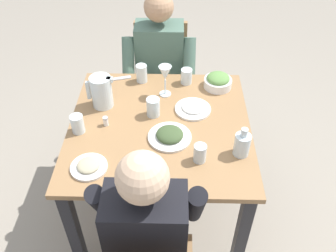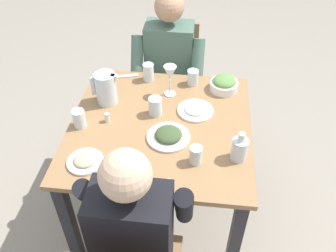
{
  "view_description": "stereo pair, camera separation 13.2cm",
  "coord_description": "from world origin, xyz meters",
  "px_view_note": "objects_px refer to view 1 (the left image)",
  "views": [
    {
      "loc": [
        -0.08,
        1.48,
        2.04
      ],
      "look_at": [
        -0.05,
        0.03,
        0.75
      ],
      "focal_mm": 38.73,
      "sensor_mm": 36.0,
      "label": 1
    },
    {
      "loc": [
        -0.21,
        1.47,
        2.04
      ],
      "look_at": [
        -0.05,
        0.03,
        0.75
      ],
      "focal_mm": 38.73,
      "sensor_mm": 36.0,
      "label": 2
    }
  ],
  "objects_px": {
    "salt_shaker": "(106,121)",
    "water_glass_center": "(142,73)",
    "dining_table": "(160,139)",
    "water_glass_near_left": "(78,124)",
    "plate_yoghurt": "(193,108)",
    "wine_glass": "(165,75)",
    "salad_bowl": "(218,81)",
    "oil_carafe": "(242,145)",
    "plate_dolmas": "(170,135)",
    "water_pitcher": "(102,92)",
    "plate_beans": "(89,166)",
    "water_glass_near_right": "(200,153)",
    "water_glass_by_pitcher": "(153,107)",
    "diner_near": "(159,74)",
    "diner_far": "(149,226)",
    "water_glass_far_left": "(186,76)",
    "chair_near": "(161,76)"
  },
  "relations": [
    {
      "from": "water_glass_by_pitcher",
      "to": "wine_glass",
      "type": "height_order",
      "value": "wine_glass"
    },
    {
      "from": "diner_far",
      "to": "salad_bowl",
      "type": "xyz_separation_m",
      "value": [
        -0.37,
        -0.96,
        0.11
      ]
    },
    {
      "from": "diner_far",
      "to": "water_pitcher",
      "type": "relative_size",
      "value": 6.27
    },
    {
      "from": "water_glass_near_right",
      "to": "water_glass_near_left",
      "type": "xyz_separation_m",
      "value": [
        0.64,
        -0.2,
        0.0
      ]
    },
    {
      "from": "dining_table",
      "to": "plate_dolmas",
      "type": "relative_size",
      "value": 4.32
    },
    {
      "from": "dining_table",
      "to": "oil_carafe",
      "type": "distance_m",
      "value": 0.49
    },
    {
      "from": "plate_beans",
      "to": "water_glass_far_left",
      "type": "relative_size",
      "value": 1.86
    },
    {
      "from": "plate_beans",
      "to": "water_glass_near_right",
      "type": "relative_size",
      "value": 1.85
    },
    {
      "from": "chair_near",
      "to": "water_glass_by_pitcher",
      "type": "relative_size",
      "value": 8.27
    },
    {
      "from": "diner_far",
      "to": "oil_carafe",
      "type": "height_order",
      "value": "diner_far"
    },
    {
      "from": "water_glass_near_left",
      "to": "wine_glass",
      "type": "bearing_deg",
      "value": -143.0
    },
    {
      "from": "salt_shaker",
      "to": "plate_beans",
      "type": "bearing_deg",
      "value": 83.62
    },
    {
      "from": "salad_bowl",
      "to": "plate_beans",
      "type": "bearing_deg",
      "value": 45.67
    },
    {
      "from": "plate_dolmas",
      "to": "oil_carafe",
      "type": "distance_m",
      "value": 0.38
    },
    {
      "from": "water_pitcher",
      "to": "chair_near",
      "type": "bearing_deg",
      "value": -115.81
    },
    {
      "from": "water_pitcher",
      "to": "water_glass_center",
      "type": "relative_size",
      "value": 1.68
    },
    {
      "from": "water_glass_center",
      "to": "oil_carafe",
      "type": "relative_size",
      "value": 0.69
    },
    {
      "from": "water_glass_far_left",
      "to": "salt_shaker",
      "type": "height_order",
      "value": "water_glass_far_left"
    },
    {
      "from": "water_pitcher",
      "to": "plate_yoghurt",
      "type": "distance_m",
      "value": 0.53
    },
    {
      "from": "water_glass_near_right",
      "to": "water_glass_far_left",
      "type": "xyz_separation_m",
      "value": [
        0.06,
        -0.66,
        -0.0
      ]
    },
    {
      "from": "diner_far",
      "to": "salad_bowl",
      "type": "bearing_deg",
      "value": -111.09
    },
    {
      "from": "wine_glass",
      "to": "oil_carafe",
      "type": "height_order",
      "value": "wine_glass"
    },
    {
      "from": "dining_table",
      "to": "water_glass_near_left",
      "type": "xyz_separation_m",
      "value": [
        0.43,
        0.06,
        0.16
      ]
    },
    {
      "from": "water_glass_near_right",
      "to": "water_glass_near_left",
      "type": "relative_size",
      "value": 0.94
    },
    {
      "from": "dining_table",
      "to": "water_glass_far_left",
      "type": "distance_m",
      "value": 0.46
    },
    {
      "from": "dining_table",
      "to": "chair_near",
      "type": "distance_m",
      "value": 0.81
    },
    {
      "from": "plate_yoghurt",
      "to": "water_glass_far_left",
      "type": "xyz_separation_m",
      "value": [
        0.03,
        -0.27,
        0.03
      ]
    },
    {
      "from": "diner_near",
      "to": "water_pitcher",
      "type": "relative_size",
      "value": 6.27
    },
    {
      "from": "diner_near",
      "to": "water_pitcher",
      "type": "bearing_deg",
      "value": 54.46
    },
    {
      "from": "water_glass_by_pitcher",
      "to": "wine_glass",
      "type": "relative_size",
      "value": 0.55
    },
    {
      "from": "water_glass_far_left",
      "to": "diner_near",
      "type": "bearing_deg",
      "value": -47.21
    },
    {
      "from": "plate_dolmas",
      "to": "oil_carafe",
      "type": "bearing_deg",
      "value": 163.8
    },
    {
      "from": "plate_beans",
      "to": "water_glass_near_right",
      "type": "xyz_separation_m",
      "value": [
        -0.53,
        -0.07,
        0.03
      ]
    },
    {
      "from": "plate_yoghurt",
      "to": "wine_glass",
      "type": "xyz_separation_m",
      "value": [
        0.16,
        -0.15,
        0.13
      ]
    },
    {
      "from": "water_pitcher",
      "to": "water_glass_near_left",
      "type": "bearing_deg",
      "value": 67.29
    },
    {
      "from": "water_glass_near_left",
      "to": "oil_carafe",
      "type": "height_order",
      "value": "oil_carafe"
    },
    {
      "from": "plate_yoghurt",
      "to": "water_glass_near_right",
      "type": "distance_m",
      "value": 0.39
    },
    {
      "from": "dining_table",
      "to": "water_glass_by_pitcher",
      "type": "bearing_deg",
      "value": -65.35
    },
    {
      "from": "water_glass_far_left",
      "to": "water_pitcher",
      "type": "bearing_deg",
      "value": 25.95
    },
    {
      "from": "salt_shaker",
      "to": "water_glass_center",
      "type": "bearing_deg",
      "value": -111.11
    },
    {
      "from": "diner_far",
      "to": "wine_glass",
      "type": "distance_m",
      "value": 0.9
    },
    {
      "from": "diner_far",
      "to": "water_glass_far_left",
      "type": "relative_size",
      "value": 12.37
    },
    {
      "from": "salad_bowl",
      "to": "oil_carafe",
      "type": "distance_m",
      "value": 0.58
    },
    {
      "from": "dining_table",
      "to": "water_glass_by_pitcher",
      "type": "relative_size",
      "value": 9.14
    },
    {
      "from": "salad_bowl",
      "to": "plate_beans",
      "type": "height_order",
      "value": "salad_bowl"
    },
    {
      "from": "diner_near",
      "to": "plate_yoghurt",
      "type": "distance_m",
      "value": 0.52
    },
    {
      "from": "wine_glass",
      "to": "salad_bowl",
      "type": "bearing_deg",
      "value": -165.2
    },
    {
      "from": "dining_table",
      "to": "salad_bowl",
      "type": "distance_m",
      "value": 0.52
    },
    {
      "from": "water_glass_near_left",
      "to": "plate_beans",
      "type": "bearing_deg",
      "value": 111.54
    },
    {
      "from": "wine_glass",
      "to": "salt_shaker",
      "type": "relative_size",
      "value": 3.63
    }
  ]
}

